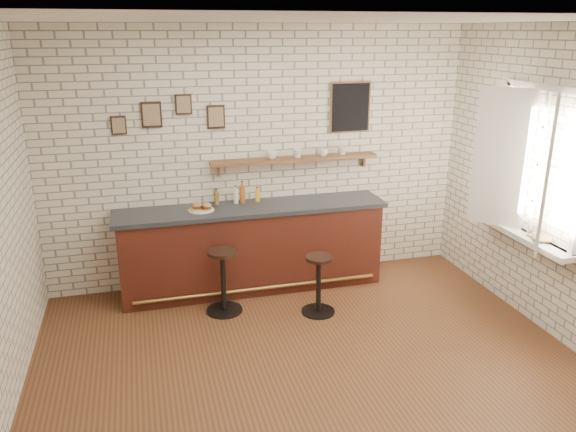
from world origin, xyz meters
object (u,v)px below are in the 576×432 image
shelf_cup_d (342,151)px  condiment_bottle_yellow (258,195)px  bar_counter (253,247)px  book_upper (532,236)px  bar_stool_left (223,279)px  shelf_cup_c (323,152)px  shelf_cup_b (298,153)px  book_lower (532,238)px  bitters_bottle_brown (216,198)px  bitters_bottle_white (236,196)px  bitters_bottle_amber (242,194)px  sandwich_plate (201,210)px  ciabatta_sandwich (202,206)px  bar_stool_right (319,283)px  shelf_cup_a (272,155)px

shelf_cup_d → condiment_bottle_yellow: bearing=149.1°
bar_counter → book_upper: bar_counter is taller
bar_stool_left → shelf_cup_c: shelf_cup_c is taller
shelf_cup_b → shelf_cup_c: shelf_cup_b is taller
book_lower → bitters_bottle_brown: bearing=150.0°
bitters_bottle_white → bitters_bottle_amber: size_ratio=0.82×
sandwich_plate → ciabatta_sandwich: (0.01, 0.00, 0.04)m
sandwich_plate → bitters_bottle_amber: 0.54m
bitters_bottle_white → bar_stool_right: (0.70, -0.97, -0.75)m
shelf_cup_a → book_lower: size_ratio=0.61×
sandwich_plate → shelf_cup_d: shelf_cup_d is taller
bar_stool_right → shelf_cup_c: (0.37, 1.01, 1.19)m
ciabatta_sandwich → shelf_cup_b: size_ratio=2.21×
sandwich_plate → book_upper: size_ratio=1.17×
bar_counter → bitters_bottle_amber: bitters_bottle_amber is taller
condiment_bottle_yellow → shelf_cup_c: shelf_cup_c is taller
bitters_bottle_amber → shelf_cup_a: size_ratio=2.06×
ciabatta_sandwich → bar_stool_left: bearing=-75.3°
bar_stool_right → book_lower: bearing=-20.6°
bar_counter → book_lower: bearing=-31.5°
shelf_cup_c → shelf_cup_d: bearing=-62.6°
sandwich_plate → bitters_bottle_amber: (0.50, 0.17, 0.10)m
bar_counter → bar_stool_left: 0.68m
bar_counter → ciabatta_sandwich: bearing=-179.1°
bitters_bottle_amber → bar_counter: bearing=-65.5°
shelf_cup_a → book_upper: size_ratio=0.53×
bar_counter → shelf_cup_b: shelf_cup_b is taller
ciabatta_sandwich → shelf_cup_d: bearing=6.9°
shelf_cup_d → book_lower: shelf_cup_d is taller
sandwich_plate → shelf_cup_d: (1.74, 0.21, 0.53)m
bar_counter → book_upper: (2.55, -1.56, 0.45)m
bitters_bottle_brown → shelf_cup_d: shelf_cup_d is taller
bar_stool_left → book_lower: size_ratio=3.44×
ciabatta_sandwich → book_lower: (3.12, -1.55, -0.12)m
ciabatta_sandwich → bitters_bottle_white: 0.45m
bar_stool_right → bitters_bottle_brown: bearing=133.6°
shelf_cup_a → book_upper: shelf_cup_a is taller
bar_counter → sandwich_plate: 0.77m
bar_counter → condiment_bottle_yellow: condiment_bottle_yellow is taller
bitters_bottle_brown → condiment_bottle_yellow: bitters_bottle_brown is taller
bar_counter → book_lower: bar_counter is taller
shelf_cup_c → book_upper: shelf_cup_c is taller
bar_stool_left → book_upper: book_upper is taller
ciabatta_sandwich → shelf_cup_d: shelf_cup_d is taller
bar_stool_right → shelf_cup_d: bearing=58.9°
condiment_bottle_yellow → book_upper: size_ratio=0.74×
book_lower → shelf_cup_b: bearing=138.3°
bar_counter → bitters_bottle_amber: 0.64m
bitters_bottle_brown → shelf_cup_a: (0.67, 0.04, 0.46)m
bar_counter → ciabatta_sandwich: ciabatta_sandwich is taller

